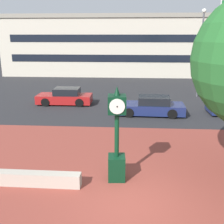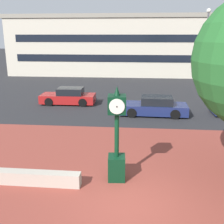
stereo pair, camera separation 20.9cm
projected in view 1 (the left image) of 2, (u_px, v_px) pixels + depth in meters
name	position (u px, v px, depth m)	size (l,w,h in m)	color
ground_plane	(130.00, 201.00, 8.91)	(200.00, 200.00, 0.00)	#262628
plaza_brick_paving	(130.00, 176.00, 10.52)	(44.00, 11.35, 0.01)	brown
planter_wall	(37.00, 179.00, 9.80)	(3.20, 0.40, 0.50)	#ADA393
street_clock	(117.00, 141.00, 9.87)	(0.67, 0.75, 3.57)	black
car_street_near	(65.00, 97.00, 21.31)	(4.23, 1.84, 1.28)	maroon
car_street_far	(151.00, 106.00, 18.47)	(4.58, 1.97, 1.28)	navy
flagpole_primary	(219.00, 39.00, 24.51)	(1.45, 0.14, 8.43)	silver
civic_building	(122.00, 44.00, 40.51)	(31.57, 14.76, 7.78)	beige
street_lamp_post	(201.00, 45.00, 22.74)	(0.36, 0.36, 7.31)	#4C4C51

